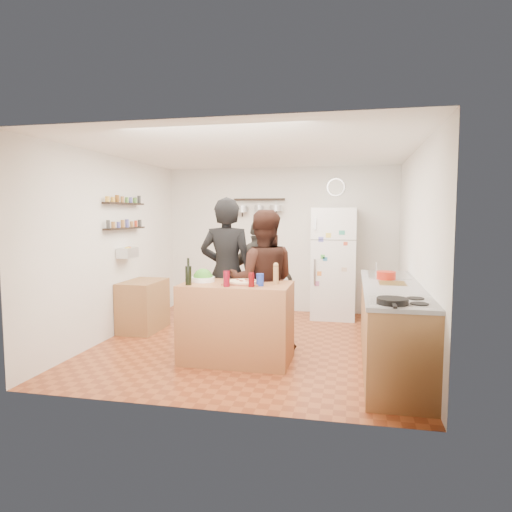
% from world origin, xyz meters
% --- Properties ---
extents(room_shell, '(4.20, 4.20, 4.20)m').
position_xyz_m(room_shell, '(0.00, 0.39, 1.25)').
color(room_shell, brown).
rests_on(room_shell, ground).
extents(prep_island, '(1.25, 0.72, 0.91)m').
position_xyz_m(prep_island, '(-0.05, -0.75, 0.46)').
color(prep_island, '#975D37').
rests_on(prep_island, floor).
extents(pizza_board, '(0.42, 0.34, 0.02)m').
position_xyz_m(pizza_board, '(0.03, -0.77, 0.92)').
color(pizza_board, brown).
rests_on(pizza_board, prep_island).
extents(pizza, '(0.34, 0.34, 0.02)m').
position_xyz_m(pizza, '(0.03, -0.77, 0.94)').
color(pizza, beige).
rests_on(pizza, pizza_board).
extents(salad_bowl, '(0.28, 0.28, 0.06)m').
position_xyz_m(salad_bowl, '(-0.47, -0.70, 0.94)').
color(salad_bowl, white).
rests_on(salad_bowl, prep_island).
extents(wine_bottle, '(0.07, 0.07, 0.21)m').
position_xyz_m(wine_bottle, '(-0.55, -0.97, 1.02)').
color(wine_bottle, black).
rests_on(wine_bottle, prep_island).
extents(wine_glass_near, '(0.07, 0.07, 0.17)m').
position_xyz_m(wine_glass_near, '(-0.10, -0.99, 1.00)').
color(wine_glass_near, '#630816').
rests_on(wine_glass_near, prep_island).
extents(wine_glass_far, '(0.07, 0.07, 0.16)m').
position_xyz_m(wine_glass_far, '(0.17, -0.95, 0.99)').
color(wine_glass_far, '#540709').
rests_on(wine_glass_far, prep_island).
extents(pepper_mill, '(0.06, 0.06, 0.20)m').
position_xyz_m(pepper_mill, '(0.40, -0.70, 1.01)').
color(pepper_mill, '#9A6F40').
rests_on(pepper_mill, prep_island).
extents(salt_canister, '(0.08, 0.08, 0.14)m').
position_xyz_m(salt_canister, '(0.25, -0.87, 0.98)').
color(salt_canister, '#1B3097').
rests_on(salt_canister, prep_island).
extents(person_left, '(0.70, 0.46, 1.91)m').
position_xyz_m(person_left, '(-0.31, -0.23, 0.96)').
color(person_left, black).
rests_on(person_left, floor).
extents(person_center, '(0.96, 0.80, 1.76)m').
position_xyz_m(person_center, '(0.17, -0.30, 0.88)').
color(person_center, black).
rests_on(person_center, floor).
extents(person_back, '(1.04, 0.67, 1.64)m').
position_xyz_m(person_back, '(0.02, 0.28, 0.82)').
color(person_back, '#2D2B28').
rests_on(person_back, floor).
extents(counter_run, '(0.63, 2.63, 0.90)m').
position_xyz_m(counter_run, '(1.70, -0.55, 0.45)').
color(counter_run, '#9E7042').
rests_on(counter_run, floor).
extents(stove_top, '(0.60, 0.62, 0.02)m').
position_xyz_m(stove_top, '(1.70, -1.50, 0.91)').
color(stove_top, white).
rests_on(stove_top, counter_run).
extents(skillet, '(0.27, 0.27, 0.05)m').
position_xyz_m(skillet, '(1.60, -1.67, 0.95)').
color(skillet, black).
rests_on(skillet, stove_top).
extents(sink, '(0.50, 0.80, 0.03)m').
position_xyz_m(sink, '(1.70, 0.30, 0.92)').
color(sink, silver).
rests_on(sink, counter_run).
extents(cutting_board, '(0.30, 0.40, 0.02)m').
position_xyz_m(cutting_board, '(1.70, -0.42, 0.91)').
color(cutting_board, olive).
rests_on(cutting_board, counter_run).
extents(red_bowl, '(0.23, 0.23, 0.09)m').
position_xyz_m(red_bowl, '(1.65, -0.11, 0.97)').
color(red_bowl, '#A72113').
rests_on(red_bowl, counter_run).
extents(fridge, '(0.70, 0.68, 1.80)m').
position_xyz_m(fridge, '(0.95, 1.75, 0.90)').
color(fridge, white).
rests_on(fridge, floor).
extents(wall_clock, '(0.30, 0.03, 0.30)m').
position_xyz_m(wall_clock, '(0.95, 2.08, 2.15)').
color(wall_clock, silver).
rests_on(wall_clock, back_wall).
extents(spice_shelf_lower, '(0.12, 1.00, 0.02)m').
position_xyz_m(spice_shelf_lower, '(-1.93, 0.20, 1.50)').
color(spice_shelf_lower, black).
rests_on(spice_shelf_lower, left_wall).
extents(spice_shelf_upper, '(0.12, 1.00, 0.02)m').
position_xyz_m(spice_shelf_upper, '(-1.93, 0.20, 1.85)').
color(spice_shelf_upper, black).
rests_on(spice_shelf_upper, left_wall).
extents(produce_basket, '(0.18, 0.35, 0.14)m').
position_xyz_m(produce_basket, '(-1.90, 0.20, 1.15)').
color(produce_basket, silver).
rests_on(produce_basket, left_wall).
extents(side_table, '(0.50, 0.80, 0.73)m').
position_xyz_m(side_table, '(-1.74, 0.33, 0.36)').
color(side_table, '#9D6A42').
rests_on(side_table, floor).
extents(pot_rack, '(0.90, 0.04, 0.04)m').
position_xyz_m(pot_rack, '(-0.35, 2.00, 1.95)').
color(pot_rack, black).
rests_on(pot_rack, back_wall).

